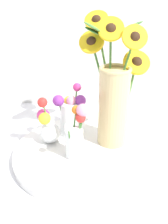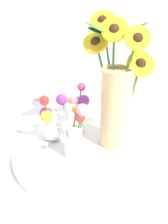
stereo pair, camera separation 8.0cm
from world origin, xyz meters
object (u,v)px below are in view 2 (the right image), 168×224
Objects in this scene: vase_small_back at (74,113)px; serving_tray at (84,153)px; mason_jar_sunflowers at (116,93)px; vase_bulb_right at (50,124)px; vase_small_center at (75,134)px.

serving_tray is at bearing -63.50° from vase_small_back.
mason_jar_sunflowers is at bearing -13.43° from vase_small_back.
vase_small_back is at bearing 40.27° from vase_bulb_right.
vase_bulb_right is (-0.10, 0.07, -0.01)m from vase_small_center.
vase_small_back reaches higher than vase_bulb_right.
vase_small_center is at bearing -130.12° from serving_tray.
mason_jar_sunflowers is 0.18m from vase_small_center.
serving_tray is 2.67× the size of vase_bulb_right.
vase_small_back reaches higher than vase_small_center.
mason_jar_sunflowers is (0.09, 0.07, 0.19)m from serving_tray.
vase_bulb_right is at bearing 160.33° from serving_tray.
serving_tray is 0.23m from mason_jar_sunflowers.
vase_bulb_right is 0.09m from vase_small_back.
serving_tray is 2.52× the size of vase_small_back.
vase_small_center and vase_bulb_right have the same top height.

